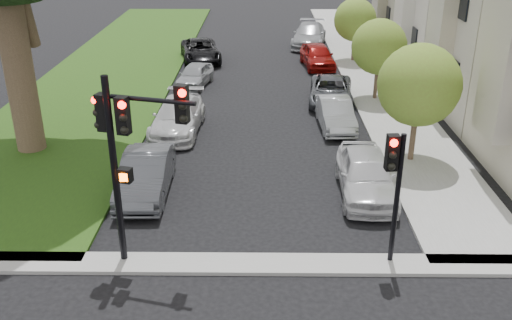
{
  "coord_description": "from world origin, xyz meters",
  "views": [
    {
      "loc": [
        0.18,
        -11.72,
        9.46
      ],
      "look_at": [
        0.0,
        5.0,
        2.0
      ],
      "focal_mm": 40.0,
      "sensor_mm": 36.0,
      "label": 1
    }
  ],
  "objects_px": {
    "small_tree_c": "(355,20)",
    "car_parked_8": "(201,51)",
    "traffic_signal_secondary": "(394,176)",
    "small_tree_b": "(379,47)",
    "car_parked_6": "(178,117)",
    "car_parked_2": "(331,91)",
    "car_parked_3": "(317,56)",
    "car_parked_7": "(195,75)",
    "car_parked_5": "(146,175)",
    "car_parked_0": "(366,174)",
    "car_parked_4": "(309,35)",
    "traffic_signal_main": "(128,139)",
    "small_tree_a": "(419,85)"
  },
  "relations": [
    {
      "from": "traffic_signal_main",
      "to": "car_parked_2",
      "type": "height_order",
      "value": "traffic_signal_main"
    },
    {
      "from": "car_parked_6",
      "to": "car_parked_8",
      "type": "height_order",
      "value": "car_parked_6"
    },
    {
      "from": "traffic_signal_main",
      "to": "car_parked_6",
      "type": "distance_m",
      "value": 10.86
    },
    {
      "from": "small_tree_a",
      "to": "car_parked_0",
      "type": "xyz_separation_m",
      "value": [
        -2.32,
        -2.9,
        -2.39
      ]
    },
    {
      "from": "small_tree_c",
      "to": "car_parked_8",
      "type": "relative_size",
      "value": 0.81
    },
    {
      "from": "car_parked_0",
      "to": "car_parked_4",
      "type": "height_order",
      "value": "car_parked_4"
    },
    {
      "from": "traffic_signal_secondary",
      "to": "car_parked_3",
      "type": "relative_size",
      "value": 0.91
    },
    {
      "from": "car_parked_8",
      "to": "car_parked_0",
      "type": "bearing_deg",
      "value": -79.2
    },
    {
      "from": "car_parked_4",
      "to": "car_parked_6",
      "type": "height_order",
      "value": "car_parked_4"
    },
    {
      "from": "traffic_signal_secondary",
      "to": "car_parked_6",
      "type": "relative_size",
      "value": 0.8
    },
    {
      "from": "car_parked_8",
      "to": "car_parked_6",
      "type": "bearing_deg",
      "value": -100.17
    },
    {
      "from": "car_parked_4",
      "to": "traffic_signal_secondary",
      "type": "bearing_deg",
      "value": -80.23
    },
    {
      "from": "small_tree_b",
      "to": "car_parked_2",
      "type": "bearing_deg",
      "value": -168.48
    },
    {
      "from": "small_tree_a",
      "to": "car_parked_6",
      "type": "height_order",
      "value": "small_tree_a"
    },
    {
      "from": "car_parked_7",
      "to": "car_parked_8",
      "type": "height_order",
      "value": "car_parked_8"
    },
    {
      "from": "small_tree_b",
      "to": "car_parked_3",
      "type": "bearing_deg",
      "value": 110.25
    },
    {
      "from": "small_tree_a",
      "to": "car_parked_4",
      "type": "bearing_deg",
      "value": 96.97
    },
    {
      "from": "traffic_signal_main",
      "to": "car_parked_0",
      "type": "relative_size",
      "value": 1.19
    },
    {
      "from": "small_tree_b",
      "to": "car_parked_7",
      "type": "bearing_deg",
      "value": 165.72
    },
    {
      "from": "car_parked_5",
      "to": "traffic_signal_secondary",
      "type": "bearing_deg",
      "value": -30.25
    },
    {
      "from": "traffic_signal_main",
      "to": "car_parked_3",
      "type": "bearing_deg",
      "value": 72.11
    },
    {
      "from": "traffic_signal_secondary",
      "to": "car_parked_7",
      "type": "relative_size",
      "value": 1.07
    },
    {
      "from": "car_parked_2",
      "to": "car_parked_4",
      "type": "distance_m",
      "value": 13.37
    },
    {
      "from": "car_parked_5",
      "to": "car_parked_4",
      "type": "bearing_deg",
      "value": 71.21
    },
    {
      "from": "small_tree_c",
      "to": "car_parked_7",
      "type": "distance_m",
      "value": 11.59
    },
    {
      "from": "car_parked_3",
      "to": "car_parked_8",
      "type": "bearing_deg",
      "value": 162.58
    },
    {
      "from": "car_parked_3",
      "to": "car_parked_7",
      "type": "relative_size",
      "value": 1.18
    },
    {
      "from": "car_parked_2",
      "to": "car_parked_6",
      "type": "height_order",
      "value": "car_parked_6"
    },
    {
      "from": "car_parked_3",
      "to": "car_parked_5",
      "type": "bearing_deg",
      "value": -119.78
    },
    {
      "from": "car_parked_5",
      "to": "small_tree_b",
      "type": "bearing_deg",
      "value": 46.11
    },
    {
      "from": "small_tree_c",
      "to": "car_parked_2",
      "type": "distance_m",
      "value": 9.27
    },
    {
      "from": "traffic_signal_main",
      "to": "car_parked_0",
      "type": "distance_m",
      "value": 8.94
    },
    {
      "from": "small_tree_a",
      "to": "car_parked_8",
      "type": "height_order",
      "value": "small_tree_a"
    },
    {
      "from": "traffic_signal_main",
      "to": "car_parked_4",
      "type": "xyz_separation_m",
      "value": [
        7.01,
        28.08,
        -3.04
      ]
    },
    {
      "from": "small_tree_c",
      "to": "traffic_signal_secondary",
      "type": "bearing_deg",
      "value": -95.91
    },
    {
      "from": "car_parked_2",
      "to": "car_parked_4",
      "type": "xyz_separation_m",
      "value": [
        -0.14,
        13.37,
        0.14
      ]
    },
    {
      "from": "car_parked_5",
      "to": "car_parked_7",
      "type": "bearing_deg",
      "value": 87.72
    },
    {
      "from": "car_parked_3",
      "to": "car_parked_4",
      "type": "xyz_separation_m",
      "value": [
        -0.07,
        6.15,
        0.05
      ]
    },
    {
      "from": "traffic_signal_secondary",
      "to": "small_tree_b",
      "type": "bearing_deg",
      "value": 80.95
    },
    {
      "from": "traffic_signal_main",
      "to": "car_parked_6",
      "type": "xyz_separation_m",
      "value": [
        -0.27,
        10.4,
        -3.11
      ]
    },
    {
      "from": "small_tree_c",
      "to": "car_parked_0",
      "type": "distance_m",
      "value": 19.38
    },
    {
      "from": "small_tree_b",
      "to": "car_parked_2",
      "type": "distance_m",
      "value": 3.3
    },
    {
      "from": "small_tree_b",
      "to": "car_parked_5",
      "type": "xyz_separation_m",
      "value": [
        -10.13,
        -10.97,
        -2.1
      ]
    },
    {
      "from": "small_tree_b",
      "to": "car_parked_4",
      "type": "relative_size",
      "value": 0.78
    },
    {
      "from": "car_parked_6",
      "to": "car_parked_8",
      "type": "distance_m",
      "value": 13.01
    },
    {
      "from": "traffic_signal_main",
      "to": "traffic_signal_secondary",
      "type": "height_order",
      "value": "traffic_signal_main"
    },
    {
      "from": "small_tree_b",
      "to": "car_parked_6",
      "type": "relative_size",
      "value": 0.85
    },
    {
      "from": "car_parked_0",
      "to": "car_parked_5",
      "type": "height_order",
      "value": "car_parked_0"
    },
    {
      "from": "car_parked_2",
      "to": "car_parked_7",
      "type": "height_order",
      "value": "car_parked_2"
    },
    {
      "from": "car_parked_4",
      "to": "car_parked_5",
      "type": "xyz_separation_m",
      "value": [
        -7.57,
        -23.84,
        -0.05
      ]
    }
  ]
}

